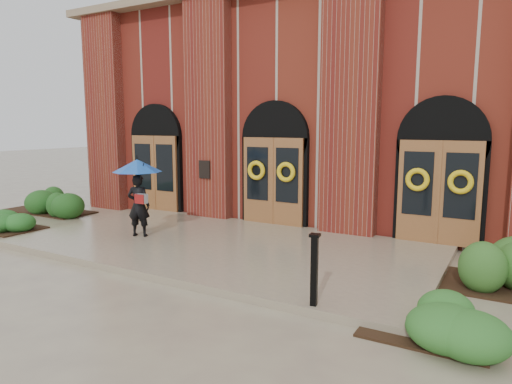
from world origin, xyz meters
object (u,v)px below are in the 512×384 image
Objects in this scene: man_with_umbrella at (138,183)px; hedge_wall_right at (503,265)px; hedge_wall_left at (49,201)px; metal_post at (314,268)px.

man_with_umbrella is 8.42m from hedge_wall_right.
hedge_wall_left is (-5.70, 1.46, -1.15)m from man_with_umbrella.
hedge_wall_right is at bearing -2.55° from hedge_wall_left.
metal_post is 0.34× the size of hedge_wall_right.
man_with_umbrella is 1.70× the size of metal_post.
man_with_umbrella reaches higher than hedge_wall_left.
hedge_wall_left is at bearing 163.08° from metal_post.
metal_post reaches higher than hedge_wall_left.
metal_post is 0.39× the size of hedge_wall_left.
hedge_wall_left is 14.02m from hedge_wall_right.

